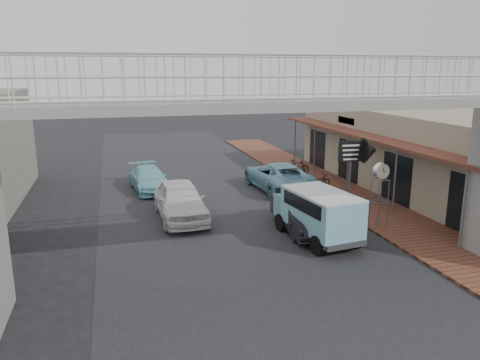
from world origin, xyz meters
TOP-DOWN VIEW (x-y plane):
  - ground at (0.00, 0.00)m, footprint 120.00×120.00m
  - road_strip at (0.00, 0.00)m, footprint 10.00×60.00m
  - sidewalk at (6.50, 3.00)m, footprint 3.00×40.00m
  - shophouse_row at (10.97, 4.00)m, footprint 7.20×18.00m
  - footbridge at (0.00, -4.00)m, footprint 16.40×2.40m
  - white_hatchback at (-1.72, 3.04)m, footprint 1.93×4.59m
  - dark_sedan at (2.49, 0.35)m, footprint 1.65×4.06m
  - angkot_curb at (3.78, 6.49)m, footprint 2.62×5.18m
  - angkot_far at (-2.58, 8.10)m, footprint 2.08×4.19m
  - angkot_van at (2.66, -0.77)m, footprint 2.13×3.90m
  - motorcycle_near at (5.59, 5.55)m, footprint 1.62×0.95m
  - motorcycle_far at (5.65, 8.58)m, footprint 1.66×0.64m
  - street_clock at (5.30, -0.45)m, footprint 0.63×0.53m
  - arrow_sign at (6.35, 2.35)m, footprint 1.78×1.14m

SIDE VIEW (x-z plane):
  - ground at x=0.00m, z-range 0.00..0.00m
  - road_strip at x=0.00m, z-range 0.00..0.01m
  - sidewalk at x=6.50m, z-range 0.00..0.10m
  - motorcycle_near at x=5.59m, z-range 0.10..0.90m
  - angkot_far at x=-2.58m, z-range 0.00..1.17m
  - motorcycle_far at x=5.65m, z-range 0.10..1.07m
  - dark_sedan at x=2.49m, z-range 0.00..1.31m
  - angkot_curb at x=3.78m, z-range 0.00..1.40m
  - white_hatchback at x=-1.72m, z-range 0.00..1.55m
  - angkot_van at x=2.66m, z-range 0.25..2.07m
  - shophouse_row at x=10.97m, z-range 0.01..4.01m
  - street_clock at x=5.30m, z-range 0.93..3.47m
  - arrow_sign at x=6.35m, z-range 1.03..4.07m
  - footbridge at x=0.00m, z-range 0.01..6.35m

